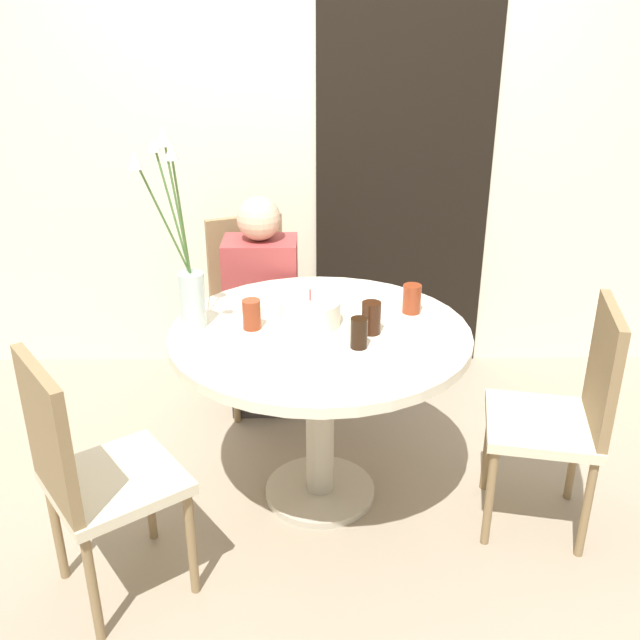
{
  "coord_description": "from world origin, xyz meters",
  "views": [
    {
      "loc": [
        -0.02,
        -2.41,
        1.87
      ],
      "look_at": [
        0.0,
        0.0,
        0.79
      ],
      "focal_mm": 40.0,
      "sensor_mm": 36.0,
      "label": 1
    }
  ],
  "objects": [
    {
      "name": "ground_plane",
      "position": [
        0.0,
        0.0,
        0.0
      ],
      "size": [
        16.0,
        16.0,
        0.0
      ],
      "primitive_type": "plane",
      "color": "gray"
    },
    {
      "name": "wall_back",
      "position": [
        0.0,
        1.26,
        1.3
      ],
      "size": [
        8.0,
        0.05,
        2.6
      ],
      "color": "beige",
      "rests_on": "ground_plane"
    },
    {
      "name": "doorway_panel",
      "position": [
        0.44,
        1.23,
        1.02
      ],
      "size": [
        0.9,
        0.01,
        2.05
      ],
      "color": "black",
      "rests_on": "ground_plane"
    },
    {
      "name": "dining_table",
      "position": [
        0.0,
        0.0,
        0.62
      ],
      "size": [
        1.13,
        1.13,
        0.75
      ],
      "color": "beige",
      "rests_on": "ground_plane"
    },
    {
      "name": "chair_left_flank",
      "position": [
        -0.33,
        0.86,
        0.52
      ],
      "size": [
        0.52,
        0.52,
        0.92
      ],
      "rotation": [
        0.0,
        0.0,
        0.36
      ],
      "color": "beige",
      "rests_on": "ground_plane"
    },
    {
      "name": "chair_far_back",
      "position": [
        -0.74,
        -0.54,
        0.52
      ],
      "size": [
        0.56,
        0.56,
        0.92
      ],
      "rotation": [
        0.0,
        0.0,
        2.21
      ],
      "color": "beige",
      "rests_on": "ground_plane"
    },
    {
      "name": "chair_right_flank",
      "position": [
        0.9,
        -0.18,
        0.52
      ],
      "size": [
        0.47,
        0.47,
        0.92
      ],
      "rotation": [
        0.0,
        0.0,
        4.51
      ],
      "color": "beige",
      "rests_on": "ground_plane"
    },
    {
      "name": "birthday_cake",
      "position": [
        -0.04,
        0.05,
        0.8
      ],
      "size": [
        0.23,
        0.23,
        0.14
      ],
      "color": "white",
      "rests_on": "dining_table"
    },
    {
      "name": "flower_vase",
      "position": [
        -0.49,
        0.02,
        1.0
      ],
      "size": [
        0.2,
        0.27,
        0.74
      ],
      "color": "#B2C6C1",
      "rests_on": "dining_table"
    },
    {
      "name": "side_plate",
      "position": [
        -0.19,
        0.35,
        0.76
      ],
      "size": [
        0.2,
        0.2,
        0.01
      ],
      "color": "silver",
      "rests_on": "dining_table"
    },
    {
      "name": "drink_glass_0",
      "position": [
        -0.25,
        0.02,
        0.81
      ],
      "size": [
        0.07,
        0.07,
        0.11
      ],
      "color": "maroon",
      "rests_on": "dining_table"
    },
    {
      "name": "drink_glass_1",
      "position": [
        0.14,
        -0.15,
        0.81
      ],
      "size": [
        0.06,
        0.06,
        0.11
      ],
      "color": "black",
      "rests_on": "dining_table"
    },
    {
      "name": "drink_glass_2",
      "position": [
        0.36,
        0.16,
        0.81
      ],
      "size": [
        0.07,
        0.07,
        0.11
      ],
      "color": "maroon",
      "rests_on": "dining_table"
    },
    {
      "name": "drink_glass_3",
      "position": [
        0.19,
        -0.03,
        0.81
      ],
      "size": [
        0.07,
        0.07,
        0.12
      ],
      "color": "#33190C",
      "rests_on": "dining_table"
    },
    {
      "name": "person_guest",
      "position": [
        -0.27,
        0.71,
        0.51
      ],
      "size": [
        0.34,
        0.24,
        1.08
      ],
      "color": "#383333",
      "rests_on": "ground_plane"
    }
  ]
}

